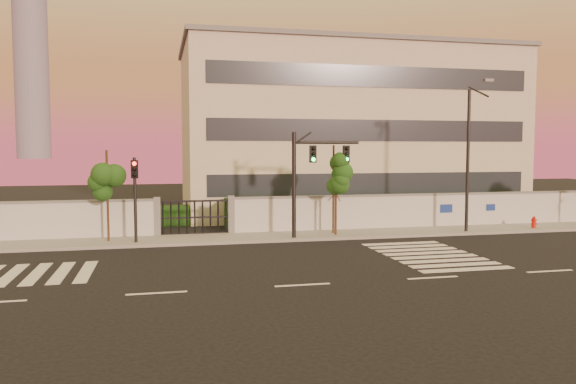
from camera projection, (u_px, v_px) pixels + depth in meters
name	position (u px, v px, depth m)	size (l,w,h in m)	color
ground	(303.00, 285.00, 19.72)	(120.00, 120.00, 0.00)	black
sidewalk	(254.00, 237.00, 29.92)	(60.00, 3.00, 0.15)	gray
perimeter_wall	(251.00, 216.00, 31.33)	(60.00, 0.36, 2.20)	silver
hedge_row	(261.00, 214.00, 34.24)	(41.00, 4.25, 1.80)	#123610
institutional_building	(345.00, 131.00, 42.63)	(24.40, 12.40, 12.25)	beige
distant_skyscraper	(30.00, 31.00, 272.57)	(16.00, 16.00, 118.00)	slate
road_markings	(242.00, 265.00, 23.02)	(57.00, 7.62, 0.02)	silver
street_tree_c	(108.00, 175.00, 28.13)	(1.48, 1.18, 4.73)	#382314
street_tree_d	(336.00, 178.00, 30.20)	(1.56, 1.24, 4.40)	#382314
street_tree_e	(334.00, 169.00, 30.81)	(1.38, 1.10, 4.99)	#382314
traffic_signal_main	(307.00, 172.00, 29.30)	(3.58, 0.56, 5.66)	black
traffic_signal_secondary	(135.00, 190.00, 27.70)	(0.34, 0.33, 4.37)	black
streetlight_east	(470.00, 153.00, 31.18)	(0.50, 2.03, 8.44)	black
fire_hydrant	(534.00, 223.00, 32.97)	(0.33, 0.31, 0.83)	red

